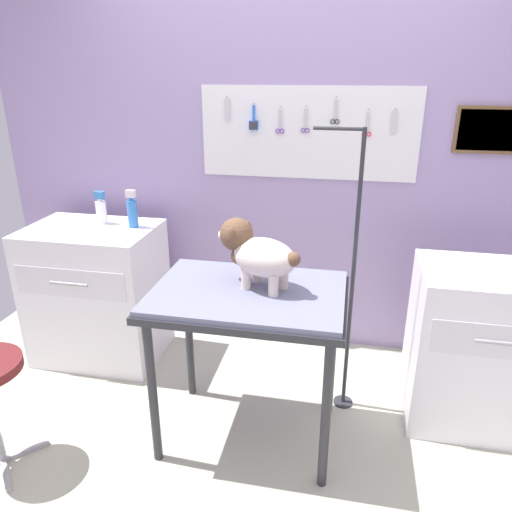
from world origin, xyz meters
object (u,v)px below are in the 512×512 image
object	(u,v)px
grooming_table	(248,307)
shampoo_bottle	(132,211)
counter_left	(98,293)
grooming_arm	(350,290)
dog	(256,253)
cabinet_right	(477,347)

from	to	relation	value
grooming_table	shampoo_bottle	world-z (taller)	shampoo_bottle
grooming_table	counter_left	size ratio (longest dim) A/B	1.04
grooming_arm	dog	size ratio (longest dim) A/B	3.59
dog	shampoo_bottle	size ratio (longest dim) A/B	1.86
cabinet_right	shampoo_bottle	size ratio (longest dim) A/B	3.75
grooming_table	shampoo_bottle	bearing A→B (deg)	143.43
grooming_table	dog	bearing A→B (deg)	62.08
dog	counter_left	distance (m)	1.39
grooming_table	grooming_arm	world-z (taller)	grooming_arm
grooming_table	grooming_arm	size ratio (longest dim) A/B	0.60
dog	counter_left	bearing A→B (deg)	155.96
counter_left	shampoo_bottle	xyz separation A→B (m)	(0.26, 0.08, 0.55)
grooming_arm	shampoo_bottle	xyz separation A→B (m)	(-1.35, 0.30, 0.27)
dog	counter_left	world-z (taller)	dog
grooming_table	dog	world-z (taller)	dog
grooming_table	dog	size ratio (longest dim) A/B	2.14
shampoo_bottle	counter_left	bearing A→B (deg)	-163.89
grooming_arm	counter_left	size ratio (longest dim) A/B	1.75
grooming_table	cabinet_right	world-z (taller)	cabinet_right
cabinet_right	grooming_table	bearing A→B (deg)	-161.96
dog	grooming_arm	bearing A→B (deg)	33.15
dog	shampoo_bottle	bearing A→B (deg)	146.53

